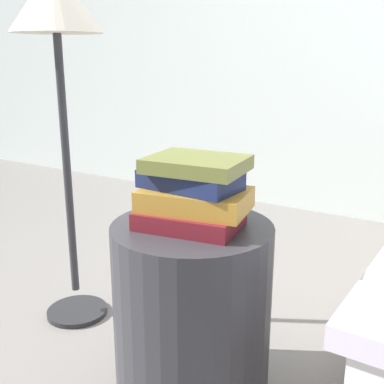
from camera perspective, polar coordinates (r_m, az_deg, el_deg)
name	(u,v)px	position (r m, az deg, el deg)	size (l,w,h in m)	color
wall_back	(371,4)	(3.17, 20.52, 20.22)	(7.00, 0.08, 2.60)	silver
side_table	(192,312)	(1.47, 0.00, -14.05)	(0.47, 0.47, 0.55)	#333338
book_maroon	(191,219)	(1.34, -0.11, -3.19)	(0.28, 0.20, 0.05)	maroon
book_ochre	(195,200)	(1.33, 0.35, -0.90)	(0.29, 0.19, 0.06)	#B7842D
book_navy	(190,180)	(1.32, -0.30, 1.43)	(0.27, 0.15, 0.05)	#19234C
book_olive	(197,164)	(1.31, 0.57, 3.35)	(0.26, 0.20, 0.04)	olive
floor_lamp	(56,23)	(1.80, -15.86, 18.81)	(0.32, 0.32, 1.31)	#262628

